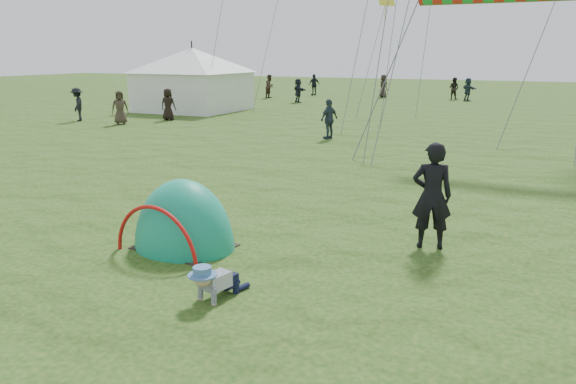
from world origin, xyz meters
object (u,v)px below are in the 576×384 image
at_px(crawling_toddler, 214,280).
at_px(event_marquee, 193,77).
at_px(popup_tent, 185,247).
at_px(standing_adult, 432,196).

relative_size(crawling_toddler, event_marquee, 0.13).
bearing_deg(popup_tent, event_marquee, 131.70).
xyz_separation_m(popup_tent, standing_adult, (3.99, 1.82, 0.95)).
bearing_deg(crawling_toddler, popup_tent, 149.10).
bearing_deg(event_marquee, crawling_toddler, -55.43).
distance_m(popup_tent, event_marquee, 25.02).
bearing_deg(crawling_toddler, event_marquee, 138.62).
xyz_separation_m(standing_adult, event_marquee, (-17.79, 18.95, 1.02)).
distance_m(crawling_toddler, event_marquee, 27.29).
xyz_separation_m(crawling_toddler, popup_tent, (-1.66, 1.66, -0.28)).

